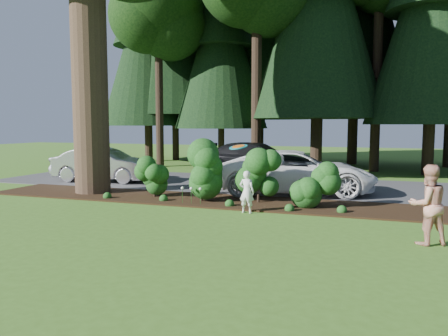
{
  "coord_description": "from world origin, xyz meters",
  "views": [
    {
      "loc": [
        5.0,
        -9.85,
        2.48
      ],
      "look_at": [
        1.14,
        1.34,
        1.3
      ],
      "focal_mm": 35.0,
      "sensor_mm": 36.0,
      "label": 1
    }
  ],
  "objects_px": {
    "child": "(247,192)",
    "adult": "(428,205)",
    "car_silver_wagon": "(104,165)",
    "frisbee": "(238,147)",
    "car_white_suv": "(297,172)",
    "car_dark_suv": "(257,160)"
  },
  "relations": [
    {
      "from": "child",
      "to": "adult",
      "type": "relative_size",
      "value": 0.72
    },
    {
      "from": "car_silver_wagon",
      "to": "frisbee",
      "type": "relative_size",
      "value": 8.47
    },
    {
      "from": "car_silver_wagon",
      "to": "frisbee",
      "type": "bearing_deg",
      "value": -126.25
    },
    {
      "from": "frisbee",
      "to": "car_silver_wagon",
      "type": "bearing_deg",
      "value": 149.26
    },
    {
      "from": "car_white_suv",
      "to": "adult",
      "type": "distance_m",
      "value": 6.78
    },
    {
      "from": "adult",
      "to": "frisbee",
      "type": "distance_m",
      "value": 5.12
    },
    {
      "from": "car_white_suv",
      "to": "car_dark_suv",
      "type": "xyz_separation_m",
      "value": [
        -2.56,
        4.19,
        0.04
      ]
    },
    {
      "from": "car_white_suv",
      "to": "child",
      "type": "relative_size",
      "value": 4.61
    },
    {
      "from": "adult",
      "to": "child",
      "type": "bearing_deg",
      "value": -48.15
    },
    {
      "from": "adult",
      "to": "car_white_suv",
      "type": "bearing_deg",
      "value": -82.18
    },
    {
      "from": "car_white_suv",
      "to": "child",
      "type": "height_order",
      "value": "car_white_suv"
    },
    {
      "from": "car_silver_wagon",
      "to": "car_dark_suv",
      "type": "relative_size",
      "value": 0.79
    },
    {
      "from": "child",
      "to": "frisbee",
      "type": "bearing_deg",
      "value": 18.12
    },
    {
      "from": "car_silver_wagon",
      "to": "car_dark_suv",
      "type": "xyz_separation_m",
      "value": [
        5.88,
        3.62,
        0.08
      ]
    },
    {
      "from": "car_silver_wagon",
      "to": "frisbee",
      "type": "height_order",
      "value": "frisbee"
    },
    {
      "from": "car_dark_suv",
      "to": "frisbee",
      "type": "relative_size",
      "value": 10.67
    },
    {
      "from": "car_silver_wagon",
      "to": "car_dark_suv",
      "type": "bearing_deg",
      "value": -63.88
    },
    {
      "from": "car_dark_suv",
      "to": "adult",
      "type": "distance_m",
      "value": 11.69
    },
    {
      "from": "frisbee",
      "to": "car_white_suv",
      "type": "bearing_deg",
      "value": 75.65
    },
    {
      "from": "car_silver_wagon",
      "to": "child",
      "type": "bearing_deg",
      "value": -125.19
    },
    {
      "from": "car_white_suv",
      "to": "child",
      "type": "distance_m",
      "value": 3.89
    },
    {
      "from": "car_silver_wagon",
      "to": "adult",
      "type": "height_order",
      "value": "adult"
    }
  ]
}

